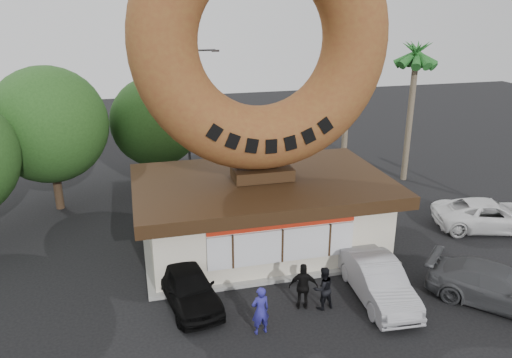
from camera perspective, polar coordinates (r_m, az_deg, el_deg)
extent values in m
plane|color=black|center=(18.36, 5.74, -16.02)|extent=(90.00, 90.00, 0.00)
cube|color=silver|center=(22.58, 0.70, -4.26)|extent=(10.00, 6.00, 3.00)
cube|color=#999993|center=(23.20, 0.69, -7.47)|extent=(10.60, 6.60, 0.15)
cube|color=#3F3F3F|center=(21.99, 0.72, -0.57)|extent=(10.00, 6.00, 0.10)
cube|color=black|center=(22.01, 0.72, -0.70)|extent=(11.20, 7.20, 0.55)
cube|color=silver|center=(19.92, 3.00, -7.61)|extent=(6.00, 0.12, 1.40)
cube|color=red|center=(19.46, 3.07, -5.02)|extent=(6.00, 0.10, 0.45)
cube|color=black|center=(21.82, 0.72, 0.66)|extent=(2.60, 1.40, 0.50)
torus|color=brown|center=(20.66, 0.79, 15.48)|extent=(10.70, 2.73, 10.70)
cylinder|color=#473321|center=(28.68, -21.83, -0.06)|extent=(0.44, 0.44, 3.30)
sphere|color=#204418|center=(27.87, -22.62, 5.75)|extent=(6.00, 6.00, 6.00)
cylinder|color=#473321|center=(30.38, -11.07, 1.68)|extent=(0.44, 0.44, 2.86)
sphere|color=#204418|center=(29.69, -11.40, 6.45)|extent=(5.20, 5.20, 5.20)
cylinder|color=#726651|center=(31.34, 10.31, 8.11)|extent=(0.36, 0.36, 9.00)
cylinder|color=#726651|center=(31.78, 17.18, 6.78)|extent=(0.36, 0.36, 8.00)
cylinder|color=#59595E|center=(30.82, -7.79, 7.09)|extent=(0.18, 0.18, 8.00)
cylinder|color=#59595E|center=(30.32, -6.40, 14.42)|extent=(1.80, 0.12, 0.12)
cube|color=#59595E|center=(30.47, -4.67, 14.40)|extent=(0.45, 0.20, 0.12)
imported|color=navy|center=(17.32, 0.51, -14.79)|extent=(0.70, 0.51, 1.77)
imported|color=black|center=(18.73, 7.67, -12.26)|extent=(0.91, 0.77, 1.66)
imported|color=black|center=(18.60, 5.44, -12.14)|extent=(1.14, 0.71, 1.81)
imported|color=black|center=(19.09, -7.77, -11.96)|extent=(2.42, 4.49, 1.45)
imported|color=#9C9CA1|center=(19.69, 13.76, -11.19)|extent=(1.90, 4.71, 1.52)
imported|color=#4D4F52|center=(20.83, 25.95, -11.04)|extent=(4.98, 5.11, 1.47)
imported|color=silver|center=(27.11, 25.10, -3.75)|extent=(5.76, 3.82, 1.47)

